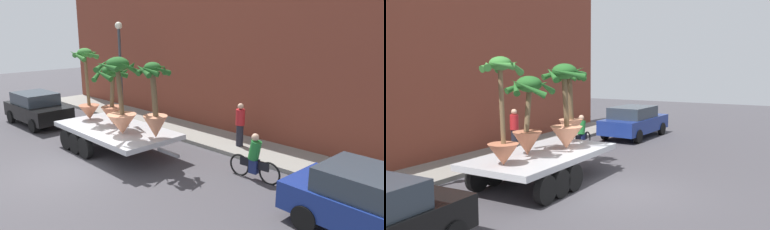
# 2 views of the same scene
# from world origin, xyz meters

# --- Properties ---
(ground_plane) EXTENTS (60.00, 60.00, 0.00)m
(ground_plane) POSITION_xyz_m (0.00, 0.00, 0.00)
(ground_plane) COLOR #423F44
(sidewalk) EXTENTS (24.00, 2.20, 0.15)m
(sidewalk) POSITION_xyz_m (0.00, 6.10, 0.07)
(sidewalk) COLOR gray
(sidewalk) RESTS_ON ground
(building_facade) EXTENTS (24.00, 1.20, 8.39)m
(building_facade) POSITION_xyz_m (0.00, 7.80, 4.20)
(building_facade) COLOR brown
(building_facade) RESTS_ON ground
(flatbed_trailer) EXTENTS (6.13, 2.63, 0.98)m
(flatbed_trailer) POSITION_xyz_m (-0.64, 2.31, 0.76)
(flatbed_trailer) COLOR #B7BABF
(flatbed_trailer) RESTS_ON ground
(potted_palm_rear) EXTENTS (1.11, 1.17, 2.92)m
(potted_palm_rear) POSITION_xyz_m (-2.33, 2.30, 2.24)
(potted_palm_rear) COLOR #B26647
(potted_palm_rear) RESTS_ON flatbed_trailer
(potted_palm_middle) EXTENTS (1.48, 1.51, 2.37)m
(potted_palm_middle) POSITION_xyz_m (-0.86, 2.52, 2.16)
(potted_palm_middle) COLOR #B26647
(potted_palm_middle) RESTS_ON flatbed_trailer
(potted_palm_front) EXTENTS (1.17, 1.20, 2.60)m
(potted_palm_front) POSITION_xyz_m (1.67, 2.55, 2.12)
(potted_palm_front) COLOR tan
(potted_palm_front) RESTS_ON flatbed_trailer
(potted_palm_extra) EXTENTS (1.63, 1.65, 2.73)m
(potted_palm_extra) POSITION_xyz_m (0.45, 2.01, 2.19)
(potted_palm_extra) COLOR tan
(potted_palm_extra) RESTS_ON flatbed_trailer
(cyclist) EXTENTS (1.84, 0.36, 1.54)m
(cyclist) POSITION_xyz_m (4.88, 3.90, 0.67)
(cyclist) COLOR black
(cyclist) RESTS_ON ground
(parked_car) EXTENTS (4.58, 2.16, 1.58)m
(parked_car) POSITION_xyz_m (8.89, 3.08, 0.83)
(parked_car) COLOR navy
(parked_car) RESTS_ON ground
(pedestrian_near_gate) EXTENTS (0.36, 0.36, 1.71)m
(pedestrian_near_gate) POSITION_xyz_m (2.78, 5.90, 1.04)
(pedestrian_near_gate) COLOR black
(pedestrian_near_gate) RESTS_ON sidewalk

